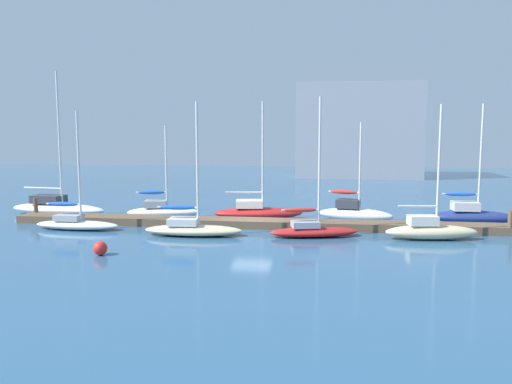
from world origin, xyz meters
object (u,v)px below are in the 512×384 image
Objects in this scene: sailboat_6 at (354,212)px; sailboat_0 at (57,207)px; sailboat_7 at (431,230)px; sailboat_5 at (313,228)px; sailboat_1 at (76,222)px; mooring_buoy_red at (100,248)px; harbor_building_distant at (357,131)px; sailboat_8 at (472,215)px; sailboat_2 at (162,210)px; sailboat_4 at (257,211)px; sailboat_3 at (192,227)px.

sailboat_0 is at bearing -164.55° from sailboat_6.
sailboat_5 is at bearing 174.06° from sailboat_7.
mooring_buoy_red is (4.44, -5.99, -0.13)m from sailboat_1.
sailboat_5 is 6.55m from sailboat_7.
sailboat_7 is at bearing -87.86° from harbor_building_distant.
sailboat_5 is (14.56, -0.17, 0.01)m from sailboat_1.
sailboat_5 is 6.16m from sailboat_6.
sailboat_6 is at bearing 50.80° from sailboat_5.
sailboat_8 is 11.51× the size of mooring_buoy_red.
sailboat_8 is 37.14m from harbor_building_distant.
sailboat_7 is 6.61m from sailboat_8.
harbor_building_distant is at bearing 56.95° from sailboat_2.
sailboat_0 is 0.62× the size of harbor_building_distant.
sailboat_4 is at bearing -6.37° from sailboat_2.
sailboat_0 is at bearing 161.48° from sailboat_7.
sailboat_0 is 1.42× the size of sailboat_1.
sailboat_0 is at bearing 172.66° from sailboat_4.
sailboat_6 is 36.92m from harbor_building_distant.
sailboat_2 is at bearing 120.22° from sailboat_3.
harbor_building_distant is (15.11, 47.79, 5.95)m from mooring_buoy_red.
mooring_buoy_red is at bearing -97.14° from sailboat_2.
sailboat_8 is at bearing -8.83° from sailboat_4.
sailboat_2 is 0.80× the size of sailboat_4.
sailboat_0 reaches higher than sailboat_5.
mooring_buoy_red is at bearing -163.80° from sailboat_5.
sailboat_6 is at bearing 41.70° from mooring_buoy_red.
sailboat_4 is at bearing 61.40° from sailboat_3.
sailboat_6 is 0.40× the size of harbor_building_distant.
sailboat_1 reaches higher than sailboat_6.
sailboat_1 is (4.03, -4.88, -0.13)m from sailboat_0.
mooring_buoy_red is (-20.40, -11.47, -0.26)m from sailboat_8.
sailboat_8 is 0.47× the size of harbor_building_distant.
sailboat_3 is 11.33× the size of mooring_buoy_red.
sailboat_7 is at bearing -39.91° from sailboat_6.
mooring_buoy_red is at bearing -45.66° from sailboat_0.
sailboat_7 is (10.52, -5.35, 0.02)m from sailboat_4.
sailboat_6 is at bearing 7.78° from sailboat_0.
sailboat_0 is 14.62m from sailboat_4.
sailboat_4 is 37.95m from harbor_building_distant.
sailboat_5 is at bearing 0.39° from sailboat_1.
sailboat_2 is 0.81× the size of sailboat_5.
sailboat_3 is (11.63, -5.67, -0.12)m from sailboat_0.
harbor_building_distant is (-5.29, 36.32, 5.69)m from sailboat_8.
sailboat_6 is (9.61, 6.17, 0.13)m from sailboat_3.
sailboat_0 reaches higher than sailboat_8.
sailboat_5 reaches higher than sailboat_8.
sailboat_0 is at bearing -178.85° from sailboat_8.
sailboat_7 reaches higher than sailboat_6.
sailboat_8 is at bearing -81.71° from harbor_building_distant.
sailboat_2 is 0.97× the size of sailboat_6.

